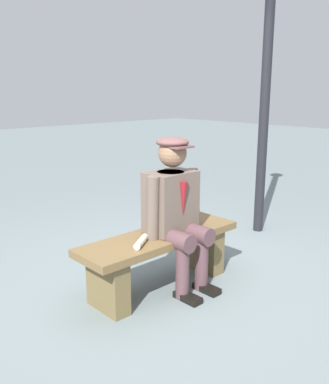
% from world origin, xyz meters
% --- Properties ---
extents(ground_plane, '(30.00, 30.00, 0.00)m').
position_xyz_m(ground_plane, '(0.00, 0.00, 0.00)').
color(ground_plane, slate).
extents(bench, '(1.45, 0.44, 0.47)m').
position_xyz_m(bench, '(0.00, 0.00, 0.32)').
color(bench, brown).
rests_on(bench, ground).
extents(seated_man, '(0.57, 0.58, 1.26)m').
position_xyz_m(seated_man, '(-0.11, 0.06, 0.70)').
color(seated_man, brown).
rests_on(seated_man, ground).
extents(rolled_magazine, '(0.22, 0.17, 0.05)m').
position_xyz_m(rolled_magazine, '(0.27, 0.08, 0.50)').
color(rolled_magazine, beige).
rests_on(rolled_magazine, bench).
extents(lamp_post, '(0.24, 0.24, 3.35)m').
position_xyz_m(lamp_post, '(-1.84, -0.30, 2.03)').
color(lamp_post, black).
rests_on(lamp_post, ground).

